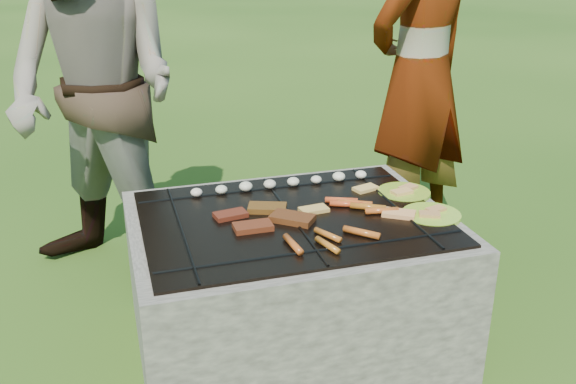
{
  "coord_description": "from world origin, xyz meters",
  "views": [
    {
      "loc": [
        -0.69,
        -2.28,
        1.69
      ],
      "look_at": [
        0.0,
        0.05,
        0.7
      ],
      "focal_mm": 40.0,
      "sensor_mm": 36.0,
      "label": 1
    }
  ],
  "objects_px": {
    "cook": "(421,74)",
    "bystander": "(94,93)",
    "plate_near": "(431,215)",
    "fire_pit": "(291,287)",
    "plate_far": "(404,192)"
  },
  "relations": [
    {
      "from": "cook",
      "to": "bystander",
      "type": "xyz_separation_m",
      "value": [
        -1.68,
        0.09,
        -0.01
      ]
    },
    {
      "from": "cook",
      "to": "bystander",
      "type": "relative_size",
      "value": 1.01
    },
    {
      "from": "bystander",
      "to": "plate_near",
      "type": "bearing_deg",
      "value": 6.75
    },
    {
      "from": "plate_near",
      "to": "bystander",
      "type": "bearing_deg",
      "value": 141.79
    },
    {
      "from": "plate_near",
      "to": "cook",
      "type": "height_order",
      "value": "cook"
    },
    {
      "from": "plate_near",
      "to": "cook",
      "type": "distance_m",
      "value": 1.07
    },
    {
      "from": "fire_pit",
      "to": "plate_near",
      "type": "relative_size",
      "value": 4.21
    },
    {
      "from": "plate_near",
      "to": "cook",
      "type": "bearing_deg",
      "value": 66.77
    },
    {
      "from": "fire_pit",
      "to": "plate_near",
      "type": "xyz_separation_m",
      "value": [
        0.56,
        -0.14,
        0.33
      ]
    },
    {
      "from": "fire_pit",
      "to": "plate_far",
      "type": "height_order",
      "value": "plate_far"
    },
    {
      "from": "plate_far",
      "to": "bystander",
      "type": "relative_size",
      "value": 0.14
    },
    {
      "from": "plate_far",
      "to": "fire_pit",
      "type": "bearing_deg",
      "value": -168.55
    },
    {
      "from": "cook",
      "to": "fire_pit",
      "type": "bearing_deg",
      "value": 15.0
    },
    {
      "from": "plate_far",
      "to": "bystander",
      "type": "height_order",
      "value": "bystander"
    },
    {
      "from": "fire_pit",
      "to": "cook",
      "type": "relative_size",
      "value": 0.66
    }
  ]
}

